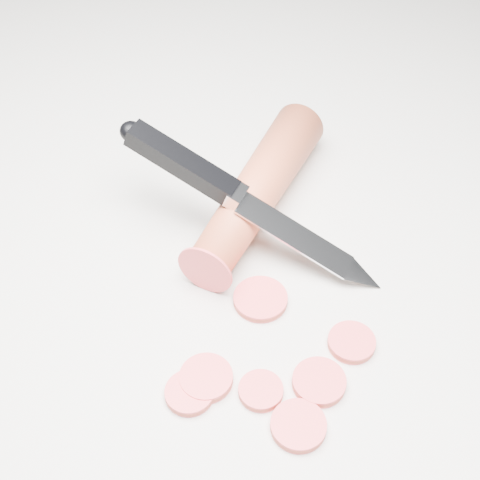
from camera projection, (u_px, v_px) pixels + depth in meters
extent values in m
plane|color=beige|center=(245.00, 294.00, 0.50)|extent=(2.40, 2.40, 0.00)
cylinder|color=#C04627|center=(258.00, 190.00, 0.55)|extent=(0.13, 0.18, 0.04)
cylinder|color=#EC3D44|center=(206.00, 378.00, 0.45)|extent=(0.04, 0.04, 0.01)
cylinder|color=#EC3D44|center=(190.00, 393.00, 0.44)|extent=(0.03, 0.03, 0.01)
cylinder|color=#EC3D44|center=(319.00, 382.00, 0.45)|extent=(0.04, 0.04, 0.01)
cylinder|color=#EC3D44|center=(352.00, 342.00, 0.47)|extent=(0.03, 0.03, 0.01)
cylinder|color=#EC3D44|center=(261.00, 391.00, 0.44)|extent=(0.03, 0.03, 0.01)
cylinder|color=#EC3D44|center=(260.00, 299.00, 0.49)|extent=(0.04, 0.04, 0.01)
cylinder|color=#EC3D44|center=(298.00, 426.00, 0.43)|extent=(0.04, 0.04, 0.01)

